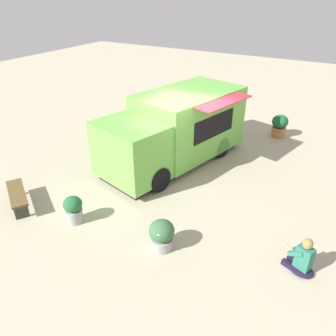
{
  "coord_description": "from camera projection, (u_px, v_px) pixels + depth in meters",
  "views": [
    {
      "loc": [
        -4.2,
        8.1,
        5.25
      ],
      "look_at": [
        -0.28,
        1.28,
        0.83
      ],
      "focal_mm": 35.22,
      "sensor_mm": 36.0,
      "label": 1
    }
  ],
  "objects": [
    {
      "name": "food_truck",
      "position": [
        175.0,
        131.0,
        10.68
      ],
      "size": [
        3.64,
        5.42,
        2.24
      ],
      "color": "#68BA46",
      "rests_on": "ground_plane"
    },
    {
      "name": "planter_flowering_side",
      "position": [
        162.0,
        234.0,
        7.31
      ],
      "size": [
        0.58,
        0.58,
        0.74
      ],
      "color": "#959495",
      "rests_on": "ground_plane"
    },
    {
      "name": "ground_plane",
      "position": [
        180.0,
        172.0,
        10.52
      ],
      "size": [
        40.0,
        40.0,
        0.0
      ],
      "primitive_type": "plane",
      "color": "#B4AB8F"
    },
    {
      "name": "planter_flowering_near",
      "position": [
        73.0,
        209.0,
        8.13
      ],
      "size": [
        0.47,
        0.47,
        0.73
      ],
      "color": "#969692",
      "rests_on": "ground_plane"
    },
    {
      "name": "person_customer",
      "position": [
        302.0,
        259.0,
        6.74
      ],
      "size": [
        0.77,
        0.6,
        0.87
      ],
      "color": "#1F152F",
      "rests_on": "ground_plane"
    },
    {
      "name": "plaza_bench",
      "position": [
        17.0,
        196.0,
        8.73
      ],
      "size": [
        1.42,
        1.09,
        0.45
      ],
      "color": "brown",
      "rests_on": "ground_plane"
    },
    {
      "name": "planter_flowering_far",
      "position": [
        279.0,
        125.0,
        12.72
      ],
      "size": [
        0.61,
        0.61,
        0.88
      ],
      "color": "#B06D42",
      "rests_on": "ground_plane"
    }
  ]
}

